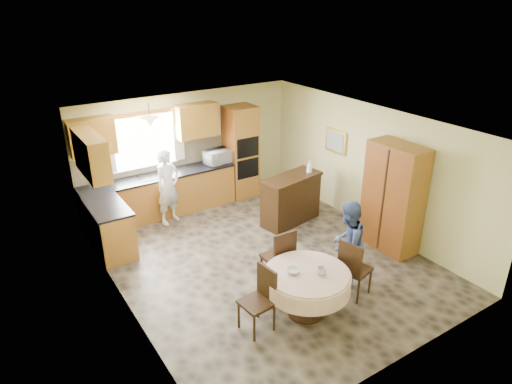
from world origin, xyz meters
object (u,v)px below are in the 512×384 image
object	(u,v)px
cupboard	(393,198)
person_dining	(347,244)
oven_tower	(241,152)
chair_back	(281,255)
sideboard	(291,201)
dining_table	(307,281)
person_sink	(168,187)
chair_left	(261,296)
chair_right	(353,267)

from	to	relation	value
cupboard	person_dining	distance (m)	1.58
oven_tower	chair_back	size ratio (longest dim) A/B	2.07
cupboard	person_dining	world-z (taller)	cupboard
oven_tower	sideboard	world-z (taller)	oven_tower
person_dining	sideboard	bearing A→B (deg)	-125.21
dining_table	person_sink	bearing A→B (deg)	97.54
cupboard	chair_left	world-z (taller)	cupboard
oven_tower	sideboard	distance (m)	1.86
chair_back	person_sink	size ratio (longest dim) A/B	0.65
oven_tower	person_sink	world-z (taller)	oven_tower
cupboard	sideboard	bearing A→B (deg)	117.52
sideboard	person_dining	distance (m)	2.31
chair_left	dining_table	bearing A→B (deg)	75.58
cupboard	chair_left	distance (m)	3.35
oven_tower	person_dining	world-z (taller)	oven_tower
oven_tower	chair_left	distance (m)	4.73
chair_left	person_dining	world-z (taller)	person_dining
dining_table	person_sink	xyz separation A→B (m)	(-0.51, 3.88, 0.23)
cupboard	chair_back	size ratio (longest dim) A/B	1.98
oven_tower	person_dining	bearing A→B (deg)	-96.12
sideboard	chair_back	distance (m)	2.26
person_sink	dining_table	bearing A→B (deg)	-103.38
chair_back	person_sink	xyz separation A→B (m)	(-0.62, 3.08, 0.23)
chair_left	chair_back	distance (m)	1.09
oven_tower	dining_table	world-z (taller)	oven_tower
oven_tower	chair_right	size ratio (longest dim) A/B	2.14
chair_back	person_dining	size ratio (longest dim) A/B	0.70
chair_right	chair_back	bearing A→B (deg)	26.11
chair_left	chair_back	xyz separation A→B (m)	(0.84, 0.69, 0.03)
chair_left	person_dining	xyz separation A→B (m)	(1.77, 0.16, 0.20)
oven_tower	chair_left	bearing A→B (deg)	-117.87
oven_tower	chair_left	xyz separation A→B (m)	(-2.20, -4.15, -0.53)
sideboard	chair_back	xyz separation A→B (m)	(-1.49, -1.70, 0.09)
chair_left	chair_right	xyz separation A→B (m)	(1.60, -0.17, 0.01)
sideboard	chair_right	distance (m)	2.67
cupboard	chair_left	bearing A→B (deg)	-169.87
cupboard	oven_tower	bearing A→B (deg)	106.69
dining_table	chair_right	distance (m)	0.87
chair_left	sideboard	bearing A→B (deg)	130.11
sideboard	person_dining	size ratio (longest dim) A/B	0.91
chair_left	person_sink	world-z (taller)	person_sink
chair_back	person_dining	distance (m)	1.08
chair_back	chair_right	size ratio (longest dim) A/B	1.03
dining_table	chair_right	xyz separation A→B (m)	(0.86, -0.06, -0.02)
chair_left	chair_back	size ratio (longest dim) A/B	0.95
person_sink	oven_tower	bearing A→B (deg)	-9.76
chair_left	person_sink	distance (m)	3.78
chair_left	chair_right	bearing A→B (deg)	78.09
chair_back	oven_tower	bearing A→B (deg)	-110.12
chair_back	chair_right	world-z (taller)	chair_back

